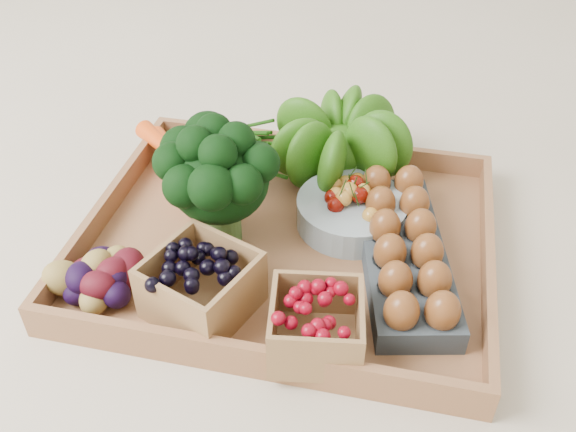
% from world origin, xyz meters
% --- Properties ---
extents(ground, '(4.00, 4.00, 0.00)m').
position_xyz_m(ground, '(0.00, 0.00, 0.00)').
color(ground, beige).
rests_on(ground, ground).
extents(tray, '(0.55, 0.45, 0.01)m').
position_xyz_m(tray, '(0.00, 0.00, 0.01)').
color(tray, '#95633E').
rests_on(tray, ground).
extents(carrots, '(0.21, 0.15, 0.05)m').
position_xyz_m(carrots, '(-0.17, 0.08, 0.04)').
color(carrots, '#EC4C10').
rests_on(carrots, tray).
extents(lettuce, '(0.14, 0.14, 0.14)m').
position_xyz_m(lettuce, '(0.04, 0.18, 0.09)').
color(lettuce, '#1E4C0B').
rests_on(lettuce, tray).
extents(broccoli, '(0.17, 0.17, 0.13)m').
position_xyz_m(broccoli, '(-0.09, -0.01, 0.08)').
color(broccoli, black).
rests_on(broccoli, tray).
extents(cherry_bowl, '(0.16, 0.16, 0.04)m').
position_xyz_m(cherry_bowl, '(0.08, 0.06, 0.04)').
color(cherry_bowl, '#8C9EA5').
rests_on(cherry_bowl, tray).
extents(egg_carton, '(0.17, 0.31, 0.03)m').
position_xyz_m(egg_carton, '(0.16, -0.02, 0.03)').
color(egg_carton, '#333A40').
rests_on(egg_carton, tray).
extents(potatoes, '(0.12, 0.12, 0.07)m').
position_xyz_m(potatoes, '(-0.21, -0.15, 0.05)').
color(potatoes, '#3D0912').
rests_on(potatoes, tray).
extents(punnet_blackberry, '(0.15, 0.15, 0.08)m').
position_xyz_m(punnet_blackberry, '(-0.08, -0.14, 0.05)').
color(punnet_blackberry, black).
rests_on(punnet_blackberry, tray).
extents(punnet_raspberry, '(0.12, 0.12, 0.07)m').
position_xyz_m(punnet_raspberry, '(0.07, -0.17, 0.05)').
color(punnet_raspberry, maroon).
rests_on(punnet_raspberry, tray).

